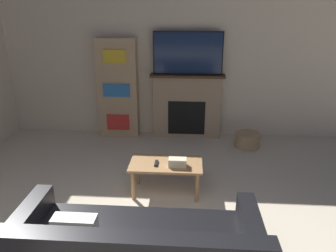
# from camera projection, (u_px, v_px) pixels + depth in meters

# --- Properties ---
(wall_back) EXTENTS (6.69, 0.06, 2.70)m
(wall_back) POSITION_uv_depth(u_px,v_px,m) (165.00, 61.00, 5.75)
(wall_back) COLOR beige
(wall_back) RESTS_ON ground_plane
(fireplace) EXTENTS (1.29, 0.28, 1.15)m
(fireplace) POSITION_uv_depth(u_px,v_px,m) (187.00, 106.00, 5.86)
(fireplace) COLOR tan
(fireplace) RESTS_ON ground_plane
(tv) EXTENTS (1.18, 0.03, 0.73)m
(tv) POSITION_uv_depth(u_px,v_px,m) (188.00, 53.00, 5.51)
(tv) COLOR black
(tv) RESTS_ON fireplace
(coffee_table) EXTENTS (0.91, 0.49, 0.42)m
(coffee_table) POSITION_uv_depth(u_px,v_px,m) (166.00, 167.00, 4.13)
(coffee_table) COLOR #A87A4C
(coffee_table) RESTS_ON ground_plane
(tissue_box) EXTENTS (0.22, 0.12, 0.10)m
(tissue_box) POSITION_uv_depth(u_px,v_px,m) (178.00, 162.00, 4.01)
(tissue_box) COLOR beige
(tissue_box) RESTS_ON coffee_table
(remote_control) EXTENTS (0.04, 0.15, 0.02)m
(remote_control) POSITION_uv_depth(u_px,v_px,m) (156.00, 163.00, 4.07)
(remote_control) COLOR black
(remote_control) RESTS_ON coffee_table
(bookshelf) EXTENTS (0.70, 0.29, 1.76)m
(bookshelf) POSITION_uv_depth(u_px,v_px,m) (118.00, 89.00, 5.82)
(bookshelf) COLOR tan
(bookshelf) RESTS_ON ground_plane
(storage_basket) EXTENTS (0.43, 0.43, 0.24)m
(storage_basket) POSITION_uv_depth(u_px,v_px,m) (247.00, 140.00, 5.57)
(storage_basket) COLOR tan
(storage_basket) RESTS_ON ground_plane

